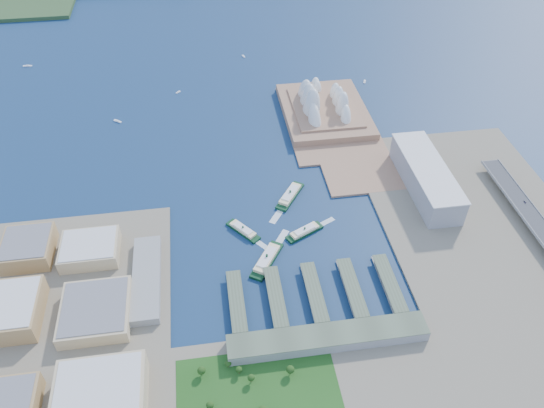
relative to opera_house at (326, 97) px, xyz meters
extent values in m
plane|color=#0E2341|center=(-105.00, -280.00, -32.00)|extent=(3000.00, 3000.00, 0.00)
cube|color=#776E5C|center=(-355.00, -385.00, -30.50)|extent=(220.00, 390.00, 3.00)
cube|color=#776E5C|center=(135.00, -330.00, -30.50)|extent=(240.00, 500.00, 3.00)
cube|color=#976E52|center=(2.50, -20.00, -30.50)|extent=(135.00, 220.00, 3.00)
cube|color=gray|center=(90.00, -200.00, -11.50)|extent=(45.00, 155.00, 35.00)
cube|color=gray|center=(-90.00, -415.00, -23.00)|extent=(200.00, 28.00, 12.00)
imported|color=slate|center=(199.00, -259.31, -16.50)|extent=(1.83, 4.50, 1.31)
camera|label=1|loc=(-188.94, -706.51, 424.47)|focal=35.00mm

